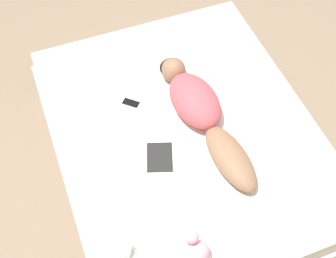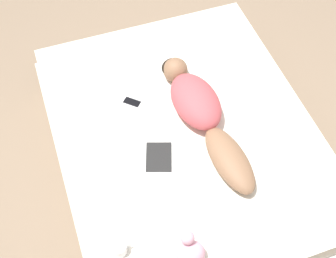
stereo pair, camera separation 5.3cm
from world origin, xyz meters
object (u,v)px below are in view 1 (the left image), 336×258
Objects in this scene: open_magazine at (141,158)px; cell_phone at (131,103)px; person at (201,111)px; coffee_mug at (123,250)px.

cell_phone is at bearing 98.85° from open_magazine.
cell_phone is at bearing 138.60° from person.
person is 0.51m from cell_phone.
coffee_mug is 1.09m from cell_phone.
open_magazine is at bearing -148.05° from cell_phone.
coffee_mug reaches higher than cell_phone.
coffee_mug is at bearing -158.13° from cell_phone.
open_magazine is (-0.49, -0.16, -0.09)m from person.
open_magazine is 5.02× the size of coffee_mug.
coffee_mug is (-0.78, -0.73, -0.05)m from person.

